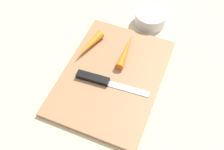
# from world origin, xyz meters

# --- Properties ---
(ground_plane) EXTENTS (1.40, 1.40, 0.00)m
(ground_plane) POSITION_xyz_m (0.00, 0.00, 0.00)
(ground_plane) COLOR #C6B793
(cutting_board) EXTENTS (0.36, 0.26, 0.01)m
(cutting_board) POSITION_xyz_m (0.00, 0.00, 0.01)
(cutting_board) COLOR #99704C
(cutting_board) RESTS_ON ground_plane
(knife) EXTENTS (0.03, 0.20, 0.01)m
(knife) POSITION_xyz_m (0.03, -0.03, 0.02)
(knife) COLOR #B7B7BC
(knife) RESTS_ON cutting_board
(carrot_short) EXTENTS (0.12, 0.05, 0.02)m
(carrot_short) POSITION_xyz_m (-0.06, -0.10, 0.02)
(carrot_short) COLOR orange
(carrot_short) RESTS_ON cutting_board
(carrot_long) EXTENTS (0.13, 0.03, 0.02)m
(carrot_long) POSITION_xyz_m (-0.09, 0.01, 0.02)
(carrot_long) COLOR orange
(carrot_long) RESTS_ON cutting_board
(small_bowl) EXTENTS (0.10, 0.10, 0.04)m
(small_bowl) POSITION_xyz_m (-0.24, 0.03, 0.02)
(small_bowl) COLOR silver
(small_bowl) RESTS_ON ground_plane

